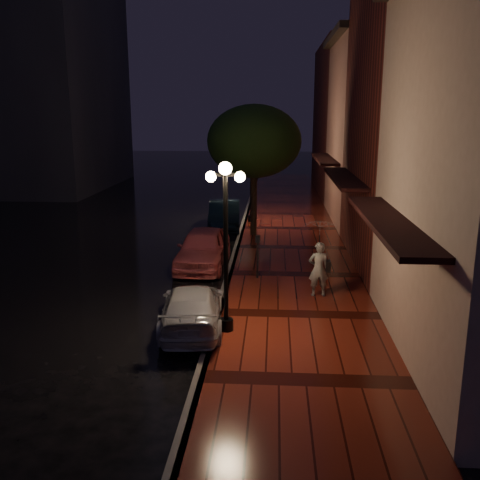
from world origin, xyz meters
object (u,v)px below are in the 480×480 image
at_px(streetlamp_far, 251,173).
at_px(pink_car, 203,248).
at_px(street_tree, 254,144).
at_px(navy_car, 224,215).
at_px(streetlamp_near, 226,237).
at_px(silver_car, 192,308).
at_px(parking_meter, 258,252).
at_px(woman_with_umbrella, 319,246).

relative_size(streetlamp_far, pink_car, 1.02).
relative_size(street_tree, navy_car, 1.38).
bearing_deg(street_tree, navy_car, 130.07).
relative_size(streetlamp_near, silver_car, 1.09).
relative_size(streetlamp_near, parking_meter, 2.92).
height_order(streetlamp_far, woman_with_umbrella, streetlamp_far).
bearing_deg(parking_meter, navy_car, 116.12).
height_order(silver_car, parking_meter, parking_meter).
bearing_deg(navy_car, woman_with_umbrella, -73.29).
height_order(streetlamp_near, streetlamp_far, same).
relative_size(streetlamp_far, parking_meter, 2.92).
distance_m(streetlamp_far, street_tree, 3.44).
height_order(streetlamp_near, street_tree, street_tree).
relative_size(silver_car, parking_meter, 2.68).
bearing_deg(silver_car, parking_meter, -117.38).
distance_m(streetlamp_near, navy_car, 12.98).
relative_size(navy_car, silver_car, 1.06).
bearing_deg(streetlamp_near, silver_car, 155.82).
distance_m(street_tree, pink_car, 6.21).
bearing_deg(street_tree, pink_car, -109.11).
bearing_deg(streetlamp_near, woman_with_umbrella, 47.95).
bearing_deg(pink_car, silver_car, -83.44).
bearing_deg(street_tree, streetlamp_far, 94.91).
bearing_deg(navy_car, streetlamp_far, 40.10).
height_order(streetlamp_near, pink_car, streetlamp_near).
bearing_deg(silver_car, street_tree, -102.37).
relative_size(streetlamp_near, pink_car, 1.02).
xyz_separation_m(streetlamp_near, parking_meter, (0.65, 4.48, -1.56)).
height_order(streetlamp_near, navy_car, streetlamp_near).
distance_m(streetlamp_near, woman_with_umbrella, 3.91).
distance_m(streetlamp_far, pink_car, 8.18).
distance_m(streetlamp_far, woman_with_umbrella, 11.49).
bearing_deg(parking_meter, streetlamp_far, 107.15).
relative_size(silver_car, woman_with_umbrella, 1.68).
bearing_deg(navy_car, silver_car, -92.81).
distance_m(navy_car, silver_car, 12.36).
bearing_deg(woman_with_umbrella, pink_car, -46.29).
distance_m(streetlamp_far, parking_meter, 9.67).
relative_size(street_tree, parking_meter, 3.93).
height_order(streetlamp_far, navy_car, streetlamp_far).
relative_size(streetlamp_near, navy_car, 1.03).
bearing_deg(woman_with_umbrella, navy_car, -75.37).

